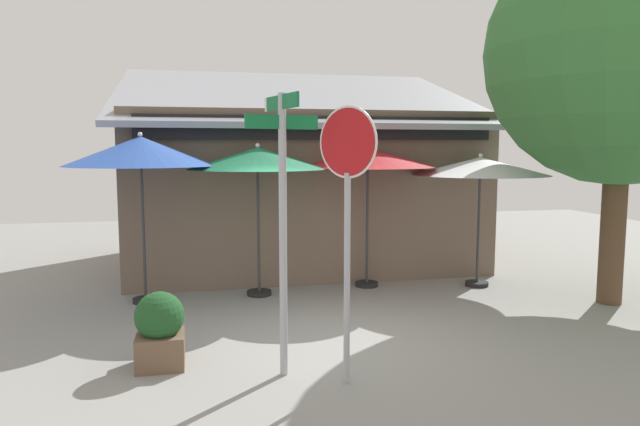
% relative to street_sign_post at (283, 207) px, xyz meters
% --- Properties ---
extents(ground_plane, '(28.00, 28.00, 0.10)m').
position_rel_street_sign_post_xyz_m(ground_plane, '(0.83, 1.37, -2.03)').
color(ground_plane, gray).
extents(cafe_building, '(7.90, 5.43, 4.65)m').
position_rel_street_sign_post_xyz_m(cafe_building, '(1.37, 6.68, -0.20)').
color(cafe_building, '#705B4C').
rests_on(cafe_building, ground).
extents(street_sign_post, '(0.86, 0.92, 3.25)m').
position_rel_street_sign_post_xyz_m(street_sign_post, '(0.00, 0.00, 0.00)').
color(street_sign_post, '#A8AAB2').
rests_on(street_sign_post, ground).
extents(stop_sign, '(0.48, 0.64, 3.10)m').
position_rel_street_sign_post_xyz_m(stop_sign, '(0.66, -0.38, 0.19)').
color(stop_sign, '#A8AAB2').
rests_on(stop_sign, ground).
extents(patio_umbrella_royal_blue_left, '(2.50, 2.50, 2.91)m').
position_rel_street_sign_post_xyz_m(patio_umbrella_royal_blue_left, '(-1.85, 3.62, 0.60)').
color(patio_umbrella_royal_blue_left, black).
rests_on(patio_umbrella_royal_blue_left, ground).
extents(patio_umbrella_forest_green_center, '(2.48, 2.48, 2.73)m').
position_rel_street_sign_post_xyz_m(patio_umbrella_forest_green_center, '(0.12, 3.71, 0.47)').
color(patio_umbrella_forest_green_center, black).
rests_on(patio_umbrella_forest_green_center, ground).
extents(patio_umbrella_crimson_right, '(2.55, 2.55, 2.72)m').
position_rel_street_sign_post_xyz_m(patio_umbrella_crimson_right, '(2.21, 3.94, 0.47)').
color(patio_umbrella_crimson_right, black).
rests_on(patio_umbrella_crimson_right, ground).
extents(patio_umbrella_ivory_far_right, '(2.56, 2.56, 2.54)m').
position_rel_street_sign_post_xyz_m(patio_umbrella_ivory_far_right, '(4.30, 3.51, 0.31)').
color(patio_umbrella_ivory_far_right, black).
rests_on(patio_umbrella_ivory_far_right, ground).
extents(sidewalk_planter, '(0.59, 0.59, 0.92)m').
position_rel_street_sign_post_xyz_m(sidewalk_planter, '(-1.43, 0.57, -1.52)').
color(sidewalk_planter, brown).
rests_on(sidewalk_planter, ground).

